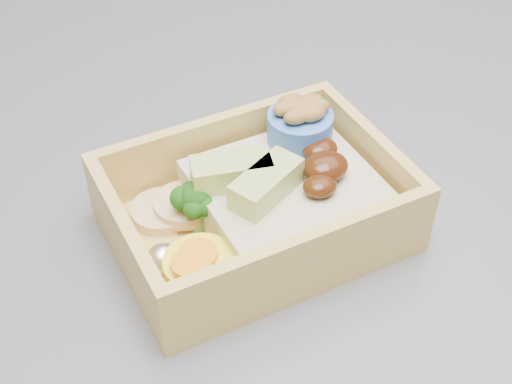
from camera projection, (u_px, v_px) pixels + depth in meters
name	position (u px, v px, depth m)	size (l,w,h in m)	color
bento_box	(263.00, 201.00, 0.45)	(0.18, 0.14, 0.06)	#D5AE58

